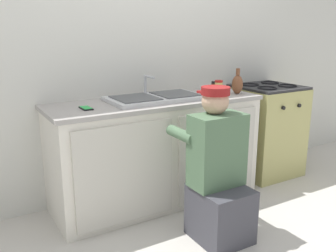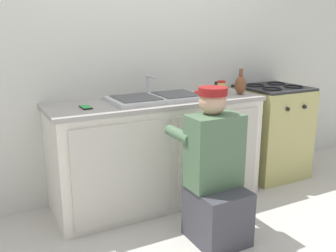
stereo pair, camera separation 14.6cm
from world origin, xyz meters
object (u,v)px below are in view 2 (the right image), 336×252
(sink_double_basin, at_px, (157,97))
(stove_range, at_px, (271,131))
(vase_decorative, at_px, (241,84))
(condiment_jar, at_px, (221,88))
(plumber_person, at_px, (215,179))
(cell_phone, at_px, (86,107))
(spice_bottle_pepper, at_px, (216,87))

(sink_double_basin, relative_size, stove_range, 0.85)
(vase_decorative, bearing_deg, condiment_jar, 159.71)
(condiment_jar, bearing_deg, plumber_person, -127.19)
(sink_double_basin, relative_size, vase_decorative, 3.48)
(vase_decorative, bearing_deg, cell_phone, 177.09)
(stove_range, distance_m, vase_decorative, 0.75)
(cell_phone, bearing_deg, stove_range, 1.55)
(sink_double_basin, distance_m, vase_decorative, 0.79)
(spice_bottle_pepper, bearing_deg, cell_phone, -175.79)
(sink_double_basin, bearing_deg, spice_bottle_pepper, 3.43)
(plumber_person, relative_size, condiment_jar, 8.63)
(plumber_person, height_order, vase_decorative, vase_decorative)
(plumber_person, xyz_separation_m, spice_bottle_pepper, (0.54, 0.79, 0.50))
(spice_bottle_pepper, distance_m, vase_decorative, 0.22)
(sink_double_basin, height_order, stove_range, sink_double_basin)
(stove_range, height_order, plumber_person, plumber_person)
(stove_range, xyz_separation_m, spice_bottle_pepper, (-0.67, 0.04, 0.49))
(stove_range, height_order, vase_decorative, vase_decorative)
(plumber_person, bearing_deg, stove_range, 31.91)
(stove_range, bearing_deg, sink_double_basin, 179.90)
(spice_bottle_pepper, bearing_deg, stove_range, -3.42)
(spice_bottle_pepper, relative_size, condiment_jar, 0.82)
(spice_bottle_pepper, height_order, condiment_jar, condiment_jar)
(sink_double_basin, relative_size, cell_phone, 5.71)
(condiment_jar, bearing_deg, cell_phone, 179.55)
(spice_bottle_pepper, xyz_separation_m, vase_decorative, (0.15, -0.16, 0.04))
(cell_phone, xyz_separation_m, vase_decorative, (1.40, -0.07, 0.08))
(sink_double_basin, height_order, vase_decorative, vase_decorative)
(sink_double_basin, bearing_deg, stove_range, -0.10)
(sink_double_basin, height_order, spice_bottle_pepper, sink_double_basin)
(cell_phone, height_order, spice_bottle_pepper, spice_bottle_pepper)
(vase_decorative, bearing_deg, sink_double_basin, 170.84)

